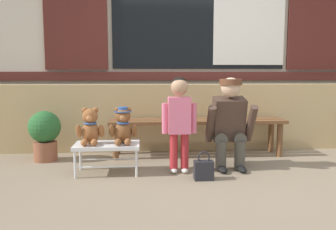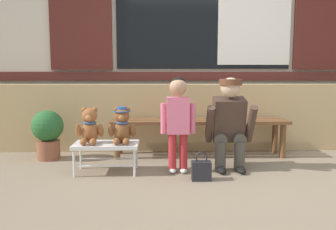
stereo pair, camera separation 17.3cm
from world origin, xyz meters
The scene contains 11 objects.
ground_plane centered at (0.00, 0.00, 0.00)m, with size 60.00×60.00×0.00m, color #84725B.
brick_low_wall centered at (0.00, 1.43, 0.42)m, with size 6.97×0.25×0.85m, color tan.
shop_facade centered at (0.00, 1.94, 1.74)m, with size 7.12×0.26×3.46m.
wooden_bench_long centered at (-0.14, 1.06, 0.37)m, with size 2.10×0.40×0.44m.
small_display_bench centered at (-1.15, 0.37, 0.27)m, with size 0.64×0.36×0.30m.
teddy_bear_plain centered at (-1.31, 0.37, 0.46)m, with size 0.28×0.26×0.36m.
teddy_bear_with_hat centered at (-0.99, 0.37, 0.47)m, with size 0.28×0.27×0.36m.
child_standing centered at (-0.44, 0.35, 0.59)m, with size 0.35×0.18×0.96m.
adult_crouching centered at (0.11, 0.48, 0.48)m, with size 0.50×0.49×0.95m.
handbag_on_ground centered at (-0.23, 0.09, 0.10)m, with size 0.18×0.11×0.27m.
potted_plant centered at (-1.91, 0.94, 0.32)m, with size 0.36×0.36×0.57m.
Camera 1 is at (-0.81, -3.07, 1.00)m, focal length 37.43 mm.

